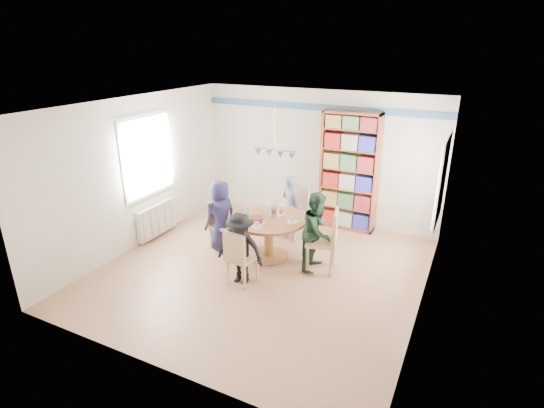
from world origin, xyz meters
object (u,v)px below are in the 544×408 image
Objects in this scene: person_far at (291,207)px; person_near at (240,249)px; chair_left at (219,221)px; chair_far at (295,209)px; person_left at (221,215)px; person_right at (317,231)px; bookshelf at (349,173)px; chair_near at (239,255)px; radiator at (157,220)px; dining_table at (269,228)px; chair_right at (327,238)px.

person_near is (-0.04, -1.83, -0.05)m from person_far.
chair_far reaches higher than chair_left.
person_left is 1.83m from person_right.
bookshelf is (0.81, 0.96, 0.53)m from person_far.
person_left is (-0.99, -1.08, 0.09)m from chair_far.
person_far is at bearing 89.07° from chair_near.
radiator is 0.77× the size of dining_table.
person_left is 1.03× the size of person_far.
radiator is at bearing -152.45° from chair_far.
radiator is 1.40m from person_left.
person_right is (-0.17, -0.01, 0.08)m from chair_right.
bookshelf is at bearing 1.14° from person_right.
person_left is at bearing -132.70° from chair_far.
person_near reaches higher than chair_far.
dining_table is 1.03m from chair_far.
person_far reaches higher than chair_near.
person_near is at bearing -106.99° from bookshelf.
chair_left is at bearing -136.44° from chair_far.
person_left is (-0.95, -0.04, 0.09)m from dining_table.
radiator is at bearing -176.36° from chair_right.
chair_far is 1.47m from person_left.
radiator is 2.59m from person_far.
person_right reaches higher than person_far.
person_left is at bearing -177.48° from dining_table.
bookshelf is at bearing 69.90° from person_near.
bookshelf reaches higher than radiator.
dining_table is 0.55× the size of bookshelf.
chair_left is at bearing 133.80° from person_near.
chair_right is at bearing 110.08° from person_left.
dining_table is 2.11m from bookshelf.
chair_right is 1.43m from chair_far.
person_right is at bearing -178.22° from chair_right.
radiator is 2.42m from person_near.
radiator is 2.66m from chair_far.
person_right reaches higher than radiator.
chair_far is 1.28m from bookshelf.
chair_far is (0.05, 1.03, -0.00)m from dining_table.
chair_left is 1.49m from chair_far.
chair_near is 3.04m from bookshelf.
chair_near is at bearing -19.39° from radiator.
chair_far is at bearing 155.65° from person_left.
person_left reaches higher than chair_left.
chair_near is at bearing 109.50° from person_far.
bookshelf is (1.86, 1.84, 0.67)m from chair_left.
chair_right is at bearing -45.44° from chair_far.
chair_near is 1.90m from person_far.
chair_right is (2.08, 0.01, 0.10)m from chair_left.
chair_right is 0.91× the size of person_near.
person_near is at bearing -138.16° from chair_right.
bookshelf is (0.79, 0.81, 0.60)m from chair_far.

